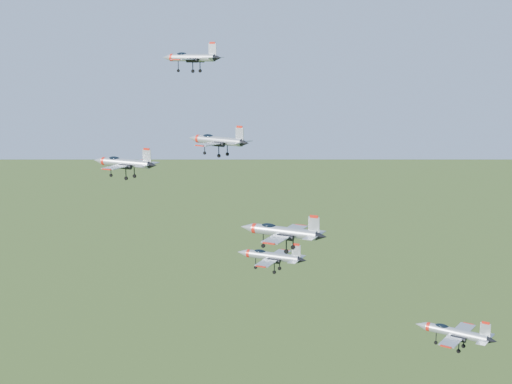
% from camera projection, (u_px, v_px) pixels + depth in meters
% --- Properties ---
extents(jet_lead, '(12.50, 10.29, 3.34)m').
position_uv_depth(jet_lead, '(191.00, 57.00, 124.38)').
color(jet_lead, '#9FA5AB').
extents(jet_left_high, '(11.64, 9.71, 3.11)m').
position_uv_depth(jet_left_high, '(217.00, 140.00, 108.01)').
color(jet_left_high, '#9FA5AB').
extents(jet_right_high, '(10.58, 8.69, 2.84)m').
position_uv_depth(jet_right_high, '(124.00, 163.00, 97.84)').
color(jet_right_high, '#9FA5AB').
extents(jet_left_low, '(11.77, 9.72, 3.15)m').
position_uv_depth(jet_left_low, '(270.00, 256.00, 110.85)').
color(jet_left_low, '#9FA5AB').
extents(jet_right_low, '(12.88, 10.58, 3.45)m').
position_uv_depth(jet_right_low, '(282.00, 231.00, 96.99)').
color(jet_right_low, '#9FA5AB').
extents(jet_trail, '(11.82, 9.83, 3.16)m').
position_uv_depth(jet_trail, '(454.00, 332.00, 100.32)').
color(jet_trail, '#9FA5AB').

